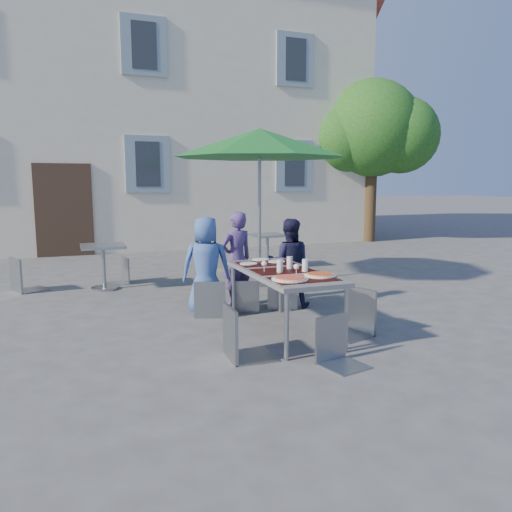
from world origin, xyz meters
name	(u,v)px	position (x,y,z in m)	size (l,w,h in m)	color
ground	(250,337)	(0.00, 0.00, 0.00)	(90.00, 90.00, 0.00)	#444447
building	(126,83)	(0.00, 11.50, 4.85)	(13.60, 8.20, 11.10)	beige
tree	(373,130)	(6.55, 7.54, 3.25)	(3.60, 3.00, 4.70)	#402F1B
dining_table	(283,275)	(0.42, 0.02, 0.70)	(0.80, 1.85, 0.76)	#46464B
pizza_near_left	(290,278)	(0.26, -0.52, 0.77)	(0.39, 0.39, 0.03)	white
pizza_near_right	(320,275)	(0.65, -0.45, 0.77)	(0.35, 0.35, 0.03)	white
glassware	(289,265)	(0.46, -0.06, 0.83)	(0.51, 0.48, 0.15)	silver
place_settings	(262,261)	(0.41, 0.68, 0.76)	(0.65, 0.47, 0.01)	white
child_0	(206,266)	(-0.21, 1.15, 0.67)	(0.65, 0.42, 1.33)	#38579B
child_1	(237,259)	(0.33, 1.50, 0.68)	(0.50, 0.33, 1.36)	#4D366F
child_2	(289,263)	(1.01, 1.17, 0.63)	(0.61, 0.35, 1.26)	#181836
chair_0	(210,276)	(-0.20, 1.03, 0.54)	(0.52, 0.52, 0.93)	gray
chair_1	(246,277)	(0.34, 1.12, 0.48)	(0.48, 0.49, 0.84)	gray
chair_2	(282,270)	(0.87, 1.09, 0.55)	(0.54, 0.54, 0.94)	gray
chair_3	(240,299)	(-0.33, -0.62, 0.61)	(0.48, 0.47, 1.04)	gray
chair_4	(355,284)	(1.18, -0.32, 0.61)	(0.57, 0.57, 1.03)	gray
chair_5	(338,312)	(0.52, -1.10, 0.52)	(0.48, 0.48, 0.89)	gray
patio_umbrella	(260,144)	(1.17, 2.75, 2.40)	(2.92, 2.92, 2.66)	#9C9EA3
cafe_table_0	(103,259)	(-1.40, 3.28, 0.51)	(0.70, 0.70, 0.75)	#9C9EA3
bg_chair_l_0	(21,253)	(-2.65, 3.58, 0.63)	(0.63, 0.62, 1.06)	gray
bg_chair_r_0	(120,255)	(-1.10, 3.68, 0.51)	(0.45, 0.45, 0.87)	gray
cafe_table_1	(267,246)	(1.91, 4.24, 0.46)	(0.66, 0.66, 0.70)	#9C9EA3
bg_chair_l_1	(224,245)	(1.04, 4.43, 0.50)	(0.47, 0.46, 0.87)	#91999C
bg_chair_r_1	(292,242)	(2.53, 4.37, 0.51)	(0.49, 0.48, 0.87)	gray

